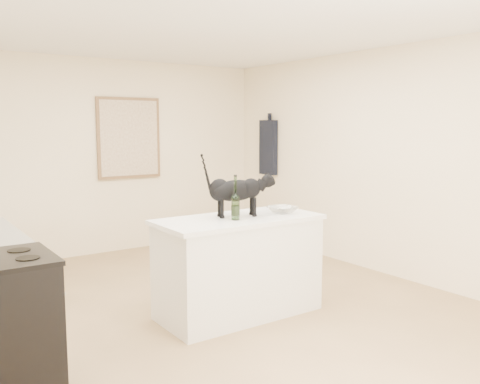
{
  "coord_description": "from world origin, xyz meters",
  "views": [
    {
      "loc": [
        -2.48,
        -3.93,
        1.71
      ],
      "look_at": [
        0.15,
        -0.15,
        1.12
      ],
      "focal_mm": 38.4,
      "sensor_mm": 36.0,
      "label": 1
    }
  ],
  "objects_px": {
    "wine_bottle": "(235,200)",
    "glass_bowl": "(282,210)",
    "stove": "(3,332)",
    "black_cat": "(236,193)"
  },
  "relations": [
    {
      "from": "wine_bottle",
      "to": "glass_bowl",
      "type": "relative_size",
      "value": 1.31
    },
    {
      "from": "stove",
      "to": "wine_bottle",
      "type": "relative_size",
      "value": 2.6
    },
    {
      "from": "wine_bottle",
      "to": "glass_bowl",
      "type": "bearing_deg",
      "value": 3.39
    },
    {
      "from": "wine_bottle",
      "to": "glass_bowl",
      "type": "xyz_separation_m",
      "value": [
        0.56,
        0.03,
        -0.14
      ]
    },
    {
      "from": "stove",
      "to": "wine_bottle",
      "type": "distance_m",
      "value": 2.08
    },
    {
      "from": "black_cat",
      "to": "wine_bottle",
      "type": "height_order",
      "value": "black_cat"
    },
    {
      "from": "wine_bottle",
      "to": "black_cat",
      "type": "bearing_deg",
      "value": 54.12
    },
    {
      "from": "stove",
      "to": "wine_bottle",
      "type": "height_order",
      "value": "wine_bottle"
    },
    {
      "from": "black_cat",
      "to": "glass_bowl",
      "type": "relative_size",
      "value": 2.31
    },
    {
      "from": "stove",
      "to": "black_cat",
      "type": "distance_m",
      "value": 2.2
    }
  ]
}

